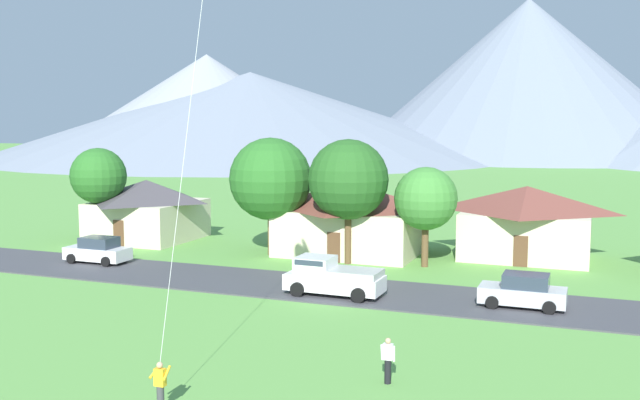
{
  "coord_description": "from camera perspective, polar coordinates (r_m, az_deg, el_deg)",
  "views": [
    {
      "loc": [
        9.92,
        -8.45,
        9.46
      ],
      "look_at": [
        -0.81,
        19.35,
        6.05
      ],
      "focal_mm": 40.44,
      "sensor_mm": 36.0,
      "label": 1
    }
  ],
  "objects": [
    {
      "name": "road_strip",
      "position": [
        39.04,
        5.8,
        -7.46
      ],
      "size": [
        160.0,
        6.28,
        0.08
      ],
      "primitive_type": "cube",
      "color": "#424247",
      "rests_on": "ground"
    },
    {
      "name": "mountain_far_east_ridge",
      "position": [
        186.09,
        16.04,
        9.26
      ],
      "size": [
        88.5,
        88.5,
        38.3
      ],
      "primitive_type": "cone",
      "color": "slate",
      "rests_on": "ground"
    },
    {
      "name": "mountain_far_west_ridge",
      "position": [
        178.44,
        -5.51,
        6.76
      ],
      "size": [
        127.06,
        127.06,
        20.53
      ],
      "primitive_type": "cone",
      "color": "gray",
      "rests_on": "ground"
    },
    {
      "name": "mountain_east_ridge",
      "position": [
        182.33,
        -8.9,
        7.41
      ],
      "size": [
        79.06,
        79.06,
        25.02
      ],
      "primitive_type": "cone",
      "color": "#8E939E",
      "rests_on": "ground"
    },
    {
      "name": "house_leftmost",
      "position": [
        57.62,
        -13.53,
        -0.67
      ],
      "size": [
        7.71,
        7.84,
        4.67
      ],
      "color": "beige",
      "rests_on": "ground"
    },
    {
      "name": "house_left_center",
      "position": [
        50.72,
        16.01,
        -1.58
      ],
      "size": [
        8.93,
        7.18,
        4.88
      ],
      "color": "beige",
      "rests_on": "ground"
    },
    {
      "name": "house_rightmost",
      "position": [
        50.37,
        2.48,
        -1.37
      ],
      "size": [
        10.11,
        7.67,
        4.9
      ],
      "color": "beige",
      "rests_on": "ground"
    },
    {
      "name": "tree_near_left",
      "position": [
        45.96,
        8.37,
        0.09
      ],
      "size": [
        4.01,
        4.01,
        6.39
      ],
      "color": "brown",
      "rests_on": "ground"
    },
    {
      "name": "tree_left_of_center",
      "position": [
        56.64,
        -17.13,
        1.82
      ],
      "size": [
        4.19,
        4.19,
        7.22
      ],
      "color": "brown",
      "rests_on": "ground"
    },
    {
      "name": "tree_center",
      "position": [
        46.33,
        2.25,
        1.62
      ],
      "size": [
        5.2,
        5.2,
        8.11
      ],
      "color": "brown",
      "rests_on": "ground"
    },
    {
      "name": "tree_near_right",
      "position": [
        49.45,
        -3.94,
        1.67
      ],
      "size": [
        5.66,
        5.66,
        8.13
      ],
      "color": "brown",
      "rests_on": "ground"
    },
    {
      "name": "parked_car_silver_west_end",
      "position": [
        37.47,
        15.79,
        -6.98
      ],
      "size": [
        4.21,
        2.09,
        1.68
      ],
      "color": "#B7BCC1",
      "rests_on": "road_strip"
    },
    {
      "name": "parked_car_white_mid_west",
      "position": [
        49.11,
        -17.16,
        -3.84
      ],
      "size": [
        4.2,
        2.09,
        1.68
      ],
      "color": "white",
      "rests_on": "road_strip"
    },
    {
      "name": "pickup_truck_white_west_side",
      "position": [
        38.47,
        0.95,
        -6.08
      ],
      "size": [
        5.24,
        2.4,
        1.99
      ],
      "color": "white",
      "rests_on": "road_strip"
    },
    {
      "name": "watcher_person",
      "position": [
        26.4,
        5.39,
        -12.47
      ],
      "size": [
        0.56,
        0.24,
        1.68
      ],
      "color": "black",
      "rests_on": "ground"
    }
  ]
}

